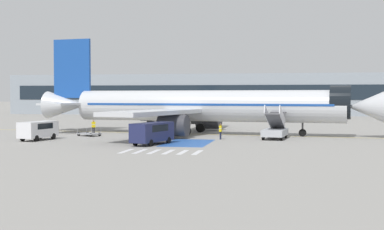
{
  "coord_description": "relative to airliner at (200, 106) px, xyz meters",
  "views": [
    {
      "loc": [
        9.95,
        -62.79,
        4.61
      ],
      "look_at": [
        -1.53,
        -0.41,
        2.27
      ],
      "focal_mm": 50.0,
      "sensor_mm": 36.0,
      "label": 1
    }
  ],
  "objects": [
    {
      "name": "baggage_cart",
      "position": [
        -11.92,
        -5.25,
        -3.08
      ],
      "size": [
        3.0,
        2.54,
        0.87
      ],
      "rotation": [
        0.0,
        0.0,
        4.23
      ],
      "color": "gray",
      "rests_on": "ground_plane"
    },
    {
      "name": "apron_walkway_bar_1",
      "position": [
        -1.66,
        -20.19,
        -3.33
      ],
      "size": [
        0.44,
        3.6,
        0.01
      ],
      "primitive_type": "cube",
      "color": "silver",
      "rests_on": "ground_plane"
    },
    {
      "name": "apron_walkway_bar_3",
      "position": [
        0.74,
        -20.19,
        -3.33
      ],
      "size": [
        0.44,
        3.6,
        0.01
      ],
      "primitive_type": "cube",
      "color": "silver",
      "rests_on": "ground_plane"
    },
    {
      "name": "boarding_stairs_forward",
      "position": [
        8.92,
        -5.56,
        -2.39
      ],
      "size": [
        2.79,
        5.43,
        3.65
      ],
      "rotation": [
        0.0,
        0.0,
        -0.13
      ],
      "color": "#ADB2BA",
      "rests_on": "ground_plane"
    },
    {
      "name": "service_van_2",
      "position": [
        -2.2,
        -14.15,
        -2.1
      ],
      "size": [
        3.16,
        5.65,
        2.06
      ],
      "rotation": [
        0.0,
        0.0,
        2.86
      ],
      "color": "#1E234C",
      "rests_on": "ground_plane"
    },
    {
      "name": "ground_crew_0",
      "position": [
        3.32,
        -7.08,
        -2.38
      ],
      "size": [
        0.27,
        0.45,
        1.67
      ],
      "rotation": [
        0.0,
        0.0,
        1.47
      ],
      "color": "#191E38",
      "rests_on": "ground_plane"
    },
    {
      "name": "apron_stand_patch_blue",
      "position": [
        0.74,
        -11.78,
        -3.33
      ],
      "size": [
        4.27,
        8.51,
        0.01
      ],
      "primitive_type": "cube",
      "color": "#2856A8",
      "rests_on": "ground_plane"
    },
    {
      "name": "fuel_tanker",
      "position": [
        -8.54,
        22.25,
        -1.64
      ],
      "size": [
        10.21,
        3.84,
        3.37
      ],
      "rotation": [
        0.0,
        0.0,
        -1.43
      ],
      "color": "#38383D",
      "rests_on": "ground_plane"
    },
    {
      "name": "apron_walkway_bar_2",
      "position": [
        -0.46,
        -20.19,
        -3.33
      ],
      "size": [
        0.44,
        3.6,
        0.01
      ],
      "primitive_type": "cube",
      "color": "silver",
      "rests_on": "ground_plane"
    },
    {
      "name": "apron_leadline_yellow",
      "position": [
        0.74,
        -0.09,
        -3.33
      ],
      "size": [
        75.45,
        9.84,
        0.01
      ],
      "primitive_type": "cube",
      "rotation": [
        0.0,
        0.0,
        -1.7
      ],
      "color": "gold",
      "rests_on": "ground_plane"
    },
    {
      "name": "ground_plane",
      "position": [
        0.53,
        0.32,
        -3.34
      ],
      "size": [
        600.0,
        600.0,
        0.0
      ],
      "primitive_type": "plane",
      "color": "gray"
    },
    {
      "name": "apron_walkway_bar_0",
      "position": [
        -2.86,
        -20.19,
        -3.33
      ],
      "size": [
        0.44,
        3.6,
        0.01
      ],
      "primitive_type": "cube",
      "color": "silver",
      "rests_on": "ground_plane"
    },
    {
      "name": "airliner",
      "position": [
        0.0,
        0.0,
        0.0
      ],
      "size": [
        41.68,
        32.61,
        11.78
      ],
      "rotation": [
        0.0,
        0.0,
        -1.7
      ],
      "color": "silver",
      "rests_on": "ground_plane"
    },
    {
      "name": "apron_walkway_bar_4",
      "position": [
        1.94,
        -20.19,
        -3.33
      ],
      "size": [
        0.44,
        3.6,
        0.01
      ],
      "primitive_type": "cube",
      "color": "silver",
      "rests_on": "ground_plane"
    },
    {
      "name": "terminal_building",
      "position": [
        7.91,
        65.53,
        1.48
      ],
      "size": [
        131.51,
        12.1,
        9.63
      ],
      "color": "#89939E",
      "rests_on": "ground_plane"
    },
    {
      "name": "ground_crew_1",
      "position": [
        -12.39,
        -2.61,
        -2.35
      ],
      "size": [
        0.49,
        0.43,
        1.71
      ],
      "rotation": [
        0.0,
        0.0,
        3.74
      ],
      "color": "#2D2D33",
      "rests_on": "ground_plane"
    },
    {
      "name": "apron_walkway_bar_5",
      "position": [
        3.14,
        -20.19,
        -3.33
      ],
      "size": [
        0.44,
        3.6,
        0.01
      ],
      "primitive_type": "cube",
      "color": "silver",
      "rests_on": "ground_plane"
    },
    {
      "name": "service_van_0",
      "position": [
        -14.96,
        -11.55,
        -2.17
      ],
      "size": [
        2.55,
        4.89,
        1.92
      ],
      "rotation": [
        0.0,
        0.0,
        2.97
      ],
      "color": "silver",
      "rests_on": "ground_plane"
    }
  ]
}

